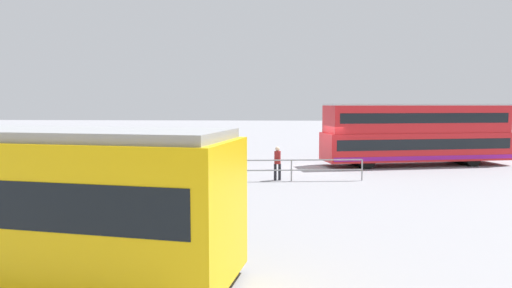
% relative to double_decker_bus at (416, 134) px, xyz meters
% --- Properties ---
extents(ground_plane, '(160.00, 160.00, 0.00)m').
position_rel_double_decker_bus_xyz_m(ground_plane, '(5.97, 1.69, -1.95)').
color(ground_plane, gray).
extents(double_decker_bus, '(11.99, 5.01, 3.83)m').
position_rel_double_decker_bus_xyz_m(double_decker_bus, '(0.00, 0.00, 0.00)').
color(double_decker_bus, red).
rests_on(double_decker_bus, ground).
extents(pedestrian_near_railing, '(0.36, 0.36, 1.69)m').
position_rel_double_decker_bus_xyz_m(pedestrian_near_railing, '(8.52, 6.12, -0.98)').
color(pedestrian_near_railing, black).
rests_on(pedestrian_near_railing, ground).
extents(pedestrian_railing, '(7.10, 0.87, 1.08)m').
position_rel_double_decker_bus_xyz_m(pedestrian_railing, '(7.82, 6.34, -1.22)').
color(pedestrian_railing, gray).
rests_on(pedestrian_railing, ground).
extents(info_sign, '(0.92, 0.17, 2.59)m').
position_rel_double_decker_bus_xyz_m(info_sign, '(11.33, 6.31, -0.19)').
color(info_sign, slate).
rests_on(info_sign, ground).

